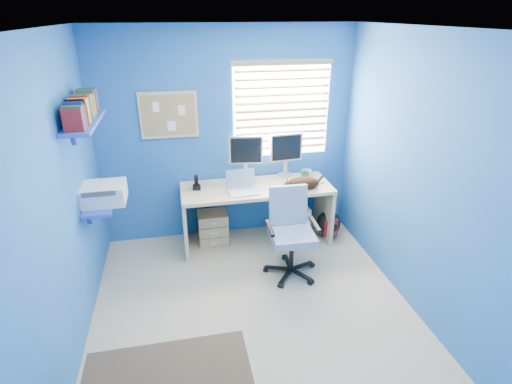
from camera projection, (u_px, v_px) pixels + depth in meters
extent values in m
cube|color=#C0B49B|center=(254.00, 312.00, 3.79)|extent=(3.00, 3.20, 0.00)
cube|color=white|center=(254.00, 28.00, 2.76)|extent=(3.00, 3.20, 0.00)
cube|color=#1E5CA6|center=(227.00, 137.00, 4.70)|extent=(3.00, 0.01, 2.50)
cube|color=#1E5CA6|center=(322.00, 332.00, 1.85)|extent=(3.00, 0.01, 2.50)
cube|color=#1E5CA6|center=(59.00, 209.00, 3.00)|extent=(0.01, 3.20, 2.50)
cube|color=#1E5CA6|center=(419.00, 178.00, 3.55)|extent=(0.01, 3.20, 2.50)
cube|color=tan|center=(256.00, 215.00, 4.81)|extent=(1.75, 0.65, 0.74)
cube|color=silver|center=(243.00, 184.00, 4.45)|extent=(0.34, 0.28, 0.22)
cube|color=silver|center=(246.00, 158.00, 4.76)|extent=(0.41, 0.17, 0.54)
cube|color=silver|center=(286.00, 155.00, 4.86)|extent=(0.41, 0.15, 0.54)
cube|color=black|center=(196.00, 182.00, 4.56)|extent=(0.10, 0.12, 0.17)
imported|color=#1D5C34|center=(305.00, 176.00, 4.81)|extent=(0.10, 0.09, 0.10)
cylinder|color=silver|center=(306.00, 173.00, 4.96)|extent=(0.13, 0.13, 0.07)
ellipsoid|color=black|center=(303.00, 183.00, 4.58)|extent=(0.43, 0.32, 0.14)
cube|color=beige|center=(296.00, 220.00, 4.99)|extent=(0.23, 0.46, 0.45)
cube|color=tan|center=(213.00, 227.00, 4.86)|extent=(0.35, 0.28, 0.41)
cube|color=yellow|center=(290.00, 236.00, 4.83)|extent=(0.03, 0.17, 0.24)
ellipsoid|color=black|center=(328.00, 224.00, 4.97)|extent=(0.35, 0.29, 0.37)
cylinder|color=black|center=(291.00, 271.00, 4.34)|extent=(0.57, 0.57, 0.06)
cylinder|color=black|center=(291.00, 254.00, 4.25)|extent=(0.05, 0.05, 0.38)
cube|color=#8396BD|center=(292.00, 236.00, 4.15)|extent=(0.46, 0.46, 0.08)
cube|color=#8396BD|center=(288.00, 205.00, 4.24)|extent=(0.41, 0.07, 0.43)
cube|color=white|center=(281.00, 110.00, 4.69)|extent=(1.15, 0.01, 1.10)
cube|color=#B17F4E|center=(282.00, 110.00, 4.66)|extent=(1.10, 0.03, 1.00)
cube|color=tan|center=(169.00, 115.00, 4.44)|extent=(0.64, 0.02, 0.52)
cube|color=tan|center=(169.00, 115.00, 4.43)|extent=(0.58, 0.01, 0.46)
cube|color=blue|center=(100.00, 204.00, 3.83)|extent=(0.26, 0.55, 0.03)
cube|color=silver|center=(103.00, 193.00, 3.79)|extent=(0.42, 0.34, 0.18)
cube|color=blue|center=(84.00, 122.00, 3.50)|extent=(0.24, 0.90, 0.03)
cube|color=navy|center=(80.00, 108.00, 3.44)|extent=(0.15, 0.80, 0.22)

